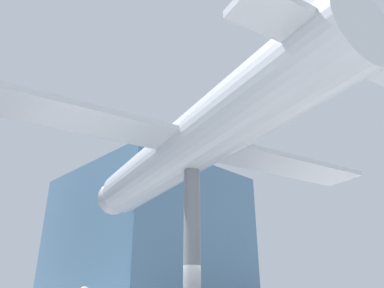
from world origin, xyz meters
TOP-DOWN VIEW (x-y plane):
  - glass_pavilion_right at (9.82, 14.88)m, footprint 11.51×12.24m
  - support_pylon_central at (0.00, 0.00)m, footprint 0.53×0.53m
  - suspended_airplane at (0.08, 0.30)m, footprint 15.39×15.22m

SIDE VIEW (x-z plane):
  - support_pylon_central at x=0.00m, z-range 0.00..5.51m
  - glass_pavilion_right at x=9.82m, z-range -0.29..11.17m
  - suspended_airplane at x=0.08m, z-range 4.72..8.28m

